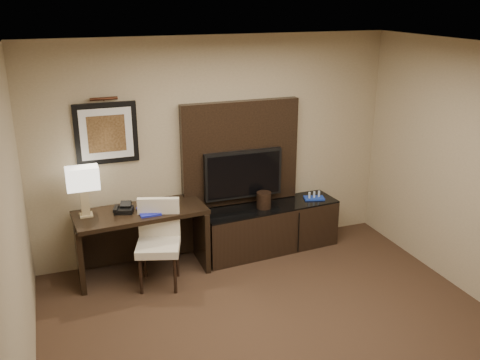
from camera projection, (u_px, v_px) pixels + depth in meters
name	position (u px, v px, depth m)	size (l,w,h in m)	color
ceiling	(317.00, 57.00, 3.91)	(4.50, 5.00, 0.01)	silver
wall_back	(216.00, 148.00, 6.57)	(4.50, 0.01, 2.70)	tan
wall_left	(11.00, 273.00, 3.62)	(0.01, 5.00, 2.70)	tan
desk	(142.00, 242.00, 6.24)	(1.48, 0.64, 0.80)	black
credenza	(270.00, 228.00, 6.85)	(1.77, 0.49, 0.61)	black
tv_wall_panel	(240.00, 153.00, 6.64)	(1.50, 0.12, 1.30)	black
tv	(243.00, 174.00, 6.63)	(1.00, 0.08, 0.60)	black
artwork	(106.00, 133.00, 6.03)	(0.70, 0.04, 0.70)	black
picture_light	(104.00, 99.00, 5.86)	(0.04, 0.04, 0.30)	#3C1F13
desk_chair	(158.00, 246.00, 5.94)	(0.47, 0.54, 0.98)	beige
table_lamp	(84.00, 190.00, 5.87)	(0.37, 0.21, 0.60)	tan
desk_phone	(124.00, 208.00, 6.05)	(0.20, 0.18, 0.10)	black
blue_folder	(149.00, 211.00, 6.06)	(0.23, 0.31, 0.02)	#1921A5
book	(149.00, 201.00, 6.07)	(0.18, 0.02, 0.24)	#BBA793
ice_bucket	(264.00, 200.00, 6.64)	(0.18, 0.18, 0.20)	black
minibar_tray	(314.00, 195.00, 6.95)	(0.26, 0.16, 0.09)	#1B3BB3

